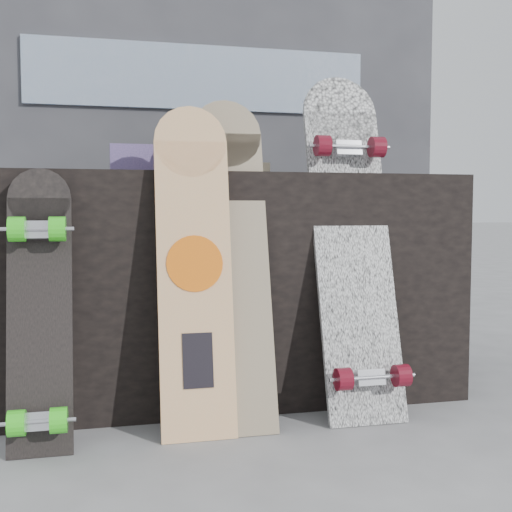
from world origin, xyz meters
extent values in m
plane|color=slate|center=(0.00, 0.00, 0.00)|extent=(60.00, 60.00, 0.00)
cube|color=black|center=(0.00, 0.50, 0.40)|extent=(1.60, 0.60, 0.80)
cube|color=#35353A|center=(0.00, 1.35, 1.10)|extent=(2.40, 0.20, 2.20)
cube|color=navy|center=(0.00, 1.24, 1.30)|extent=(1.60, 0.02, 0.30)
cube|color=navy|center=(-0.34, 0.47, 0.85)|extent=(0.18, 0.12, 0.10)
cube|color=navy|center=(0.39, 0.52, 0.86)|extent=(0.14, 0.14, 0.12)
cube|color=#D1B78C|center=(0.06, 0.66, 0.83)|extent=(0.22, 0.10, 0.06)
cube|color=tan|center=(-0.19, 0.10, 0.44)|extent=(0.23, 0.18, 0.89)
cylinder|color=tan|center=(-0.19, 0.18, 0.89)|extent=(0.23, 0.06, 0.22)
cylinder|color=orange|center=(-0.19, 0.10, 0.52)|extent=(0.17, 0.03, 0.17)
cube|color=black|center=(-0.19, 0.05, 0.23)|extent=(0.09, 0.03, 0.16)
cube|color=beige|center=(-0.06, 0.14, 0.46)|extent=(0.23, 0.26, 0.93)
cylinder|color=beige|center=(-0.06, 0.26, 0.92)|extent=(0.23, 0.07, 0.23)
cube|color=white|center=(0.35, 0.18, 0.51)|extent=(0.26, 0.30, 1.02)
cylinder|color=white|center=(0.35, 0.32, 1.01)|extent=(0.26, 0.09, 0.26)
cube|color=silver|center=(0.35, 0.03, 0.15)|extent=(0.09, 0.04, 0.06)
cylinder|color=#5B0D1A|center=(0.25, 0.01, 0.16)|extent=(0.05, 0.07, 0.07)
cylinder|color=#5B0D1A|center=(0.44, 0.01, 0.16)|extent=(0.05, 0.07, 0.07)
cube|color=silver|center=(0.35, 0.24, 0.88)|extent=(0.09, 0.04, 0.06)
cylinder|color=#5B0D1A|center=(0.25, 0.22, 0.89)|extent=(0.05, 0.07, 0.07)
cylinder|color=#5B0D1A|center=(0.44, 0.22, 0.89)|extent=(0.05, 0.07, 0.07)
cube|color=black|center=(-0.63, 0.07, 0.35)|extent=(0.18, 0.17, 0.71)
cylinder|color=black|center=(-0.63, 0.15, 0.71)|extent=(0.18, 0.05, 0.18)
cube|color=silver|center=(-0.63, -0.02, 0.11)|extent=(0.09, 0.04, 0.06)
cylinder|color=#31CC1C|center=(-0.69, -0.04, 0.11)|extent=(0.04, 0.07, 0.07)
cylinder|color=#31CC1C|center=(-0.58, -0.04, 0.11)|extent=(0.04, 0.07, 0.07)
cube|color=silver|center=(-0.63, 0.09, 0.62)|extent=(0.09, 0.04, 0.06)
cylinder|color=#31CC1C|center=(-0.69, 0.07, 0.62)|extent=(0.04, 0.07, 0.07)
cylinder|color=#31CC1C|center=(-0.58, 0.07, 0.62)|extent=(0.04, 0.07, 0.07)
camera|label=1|loc=(-0.45, -1.81, 0.68)|focal=45.00mm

